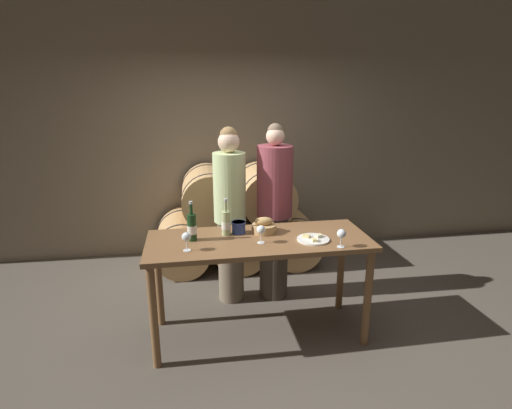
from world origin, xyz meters
The scene contains 14 objects.
ground_plane centered at (0.00, 0.00, 0.00)m, with size 10.00×10.00×0.00m, color #564F44.
stone_wall_back centered at (0.00, 2.07, 1.60)m, with size 10.00×0.12×3.20m.
barrel_stack centered at (0.00, 1.52, 0.54)m, with size 1.95×0.86×1.20m.
tasting_table centered at (0.00, 0.00, 0.78)m, with size 1.82×0.71×0.89m.
person_left centered at (-0.17, 0.66, 0.90)m, with size 0.31×0.31×1.74m.
person_right centered at (0.27, 0.66, 0.90)m, with size 0.35×0.35×1.77m.
wine_bottle_red centered at (-0.54, 0.05, 1.01)m, with size 0.08×0.08×0.33m.
wine_bottle_white centered at (-0.26, 0.13, 1.00)m, with size 0.08×0.08×0.31m.
blue_crock centered at (-0.15, 0.15, 0.95)m, with size 0.12×0.12×0.10m.
bread_basket centered at (0.07, 0.14, 0.95)m, with size 0.21×0.21×0.14m.
cheese_plate centered at (0.43, -0.11, 0.90)m, with size 0.26×0.26×0.04m.
wine_glass_far_left centered at (-0.58, -0.16, 1.00)m, with size 0.07×0.07×0.15m.
wine_glass_left centered at (0.00, -0.10, 1.00)m, with size 0.07×0.07×0.15m.
wine_glass_center centered at (0.60, -0.28, 1.00)m, with size 0.07×0.07×0.15m.
Camera 1 is at (-0.53, -3.02, 2.08)m, focal length 28.00 mm.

